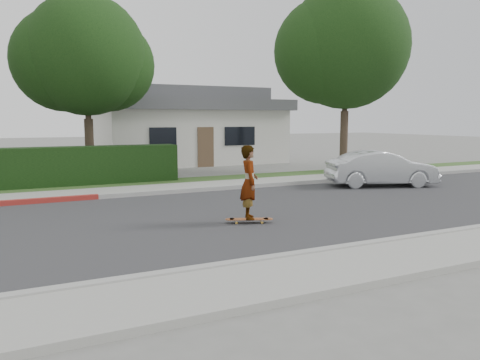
{
  "coord_description": "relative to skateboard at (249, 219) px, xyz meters",
  "views": [
    {
      "loc": [
        -1.33,
        -10.92,
        2.49
      ],
      "look_at": [
        3.7,
        -0.58,
        1.0
      ],
      "focal_mm": 35.0,
      "sensor_mm": 36.0,
      "label": 1
    }
  ],
  "objects": [
    {
      "name": "planting_strip",
      "position": [
        -3.7,
        7.68,
        -0.05
      ],
      "size": [
        60.0,
        1.6,
        0.1
      ],
      "primitive_type": "cube",
      "color": "#2D4C1E",
      "rests_on": "ground"
    },
    {
      "name": "car_silver",
      "position": [
        7.36,
        3.5,
        0.56
      ],
      "size": [
        4.26,
        2.71,
        1.32
      ],
      "primitive_type": "imported",
      "rotation": [
        0.0,
        0.0,
        1.22
      ],
      "color": "silver",
      "rests_on": "ground"
    },
    {
      "name": "sidewalk_near",
      "position": [
        -3.7,
        -3.92,
        -0.04
      ],
      "size": [
        60.0,
        1.6,
        0.12
      ],
      "primitive_type": "cube",
      "color": "gray",
      "rests_on": "ground"
    },
    {
      "name": "road",
      "position": [
        -3.7,
        1.08,
        -0.1
      ],
      "size": [
        60.0,
        8.0,
        0.01
      ],
      "primitive_type": "cube",
      "color": "#2D2D30",
      "rests_on": "ground"
    },
    {
      "name": "curb_far",
      "position": [
        -3.7,
        5.18,
        -0.03
      ],
      "size": [
        60.0,
        0.2,
        0.15
      ],
      "primitive_type": "cube",
      "color": "#9E9E99",
      "rests_on": "ground"
    },
    {
      "name": "ground",
      "position": [
        -3.7,
        1.08,
        -0.1
      ],
      "size": [
        120.0,
        120.0,
        0.0
      ],
      "primitive_type": "plane",
      "color": "slate",
      "rests_on": "ground"
    },
    {
      "name": "tree_center",
      "position": [
        -2.22,
        10.26,
        4.8
      ],
      "size": [
        5.66,
        4.84,
        7.44
      ],
      "color": "#33261C",
      "rests_on": "ground"
    },
    {
      "name": "skateboarder",
      "position": [
        0.0,
        0.0,
        0.9
      ],
      "size": [
        0.61,
        0.75,
        1.77
      ],
      "primitive_type": "imported",
      "rotation": [
        0.0,
        0.0,
        1.23
      ],
      "color": "white",
      "rests_on": "skateboard"
    },
    {
      "name": "skateboard",
      "position": [
        0.0,
        0.0,
        0.0
      ],
      "size": [
        1.14,
        0.66,
        0.11
      ],
      "rotation": [
        0.0,
        0.0,
        -0.4
      ],
      "color": "gold",
      "rests_on": "ground"
    },
    {
      "name": "tree_right",
      "position": [
        8.78,
        7.76,
        5.52
      ],
      "size": [
        6.32,
        5.6,
        8.56
      ],
      "color": "#33261C",
      "rests_on": "ground"
    },
    {
      "name": "sidewalk_far",
      "position": [
        -3.7,
        6.08,
        -0.04
      ],
      "size": [
        60.0,
        1.6,
        0.12
      ],
      "primitive_type": "cube",
      "color": "gray",
      "rests_on": "ground"
    },
    {
      "name": "house",
      "position": [
        4.3,
        17.07,
        2.0
      ],
      "size": [
        10.6,
        8.6,
        4.3
      ],
      "color": "beige",
      "rests_on": "ground"
    },
    {
      "name": "curb_near",
      "position": [
        -3.7,
        -3.02,
        -0.03
      ],
      "size": [
        60.0,
        0.2,
        0.15
      ],
      "primitive_type": "cube",
      "color": "#9E9E99",
      "rests_on": "ground"
    }
  ]
}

